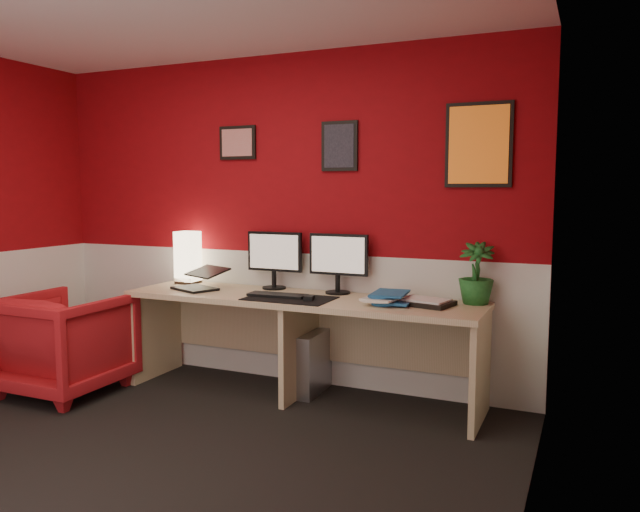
{
  "coord_description": "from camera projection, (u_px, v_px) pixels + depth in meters",
  "views": [
    {
      "loc": [
        2.24,
        -2.49,
        1.49
      ],
      "look_at": [
        0.6,
        1.21,
        1.05
      ],
      "focal_mm": 34.7,
      "sensor_mm": 36.0,
      "label": 1
    }
  ],
  "objects": [
    {
      "name": "wainscot_right",
      "position": [
        517.0,
        438.0,
        2.46
      ],
      "size": [
        0.01,
        3.5,
        1.0
      ],
      "primitive_type": "cube",
      "color": "silver",
      "rests_on": "ground"
    },
    {
      "name": "monitor_left",
      "position": [
        274.0,
        251.0,
        4.69
      ],
      "size": [
        0.45,
        0.06,
        0.58
      ],
      "primitive_type": "cube",
      "color": "black",
      "rests_on": "desk"
    },
    {
      "name": "mouse",
      "position": [
        309.0,
        298.0,
        4.21
      ],
      "size": [
        0.08,
        0.11,
        0.03
      ],
      "primitive_type": "cube",
      "rotation": [
        0.0,
        0.0,
        0.23
      ],
      "color": "black",
      "rests_on": "desk_mat"
    },
    {
      "name": "monitor_right",
      "position": [
        338.0,
        254.0,
        4.48
      ],
      "size": [
        0.45,
        0.06,
        0.58
      ],
      "primitive_type": "cube",
      "color": "black",
      "rests_on": "desk"
    },
    {
      "name": "art_right",
      "position": [
        479.0,
        145.0,
        4.1
      ],
      "size": [
        0.44,
        0.02,
        0.56
      ],
      "primitive_type": "cube",
      "color": "orange",
      "rests_on": "wall_back"
    },
    {
      "name": "wall_back",
      "position": [
        278.0,
        220.0,
        4.78
      ],
      "size": [
        4.0,
        0.01,
        2.5
      ],
      "primitive_type": "cube",
      "color": "maroon",
      "rests_on": "ground"
    },
    {
      "name": "potted_plant",
      "position": [
        476.0,
        273.0,
        4.08
      ],
      "size": [
        0.26,
        0.26,
        0.41
      ],
      "primitive_type": "imported",
      "rotation": [
        0.0,
        0.0,
        0.13
      ],
      "color": "#19591E",
      "rests_on": "desk"
    },
    {
      "name": "art_center",
      "position": [
        340.0,
        146.0,
        4.5
      ],
      "size": [
        0.28,
        0.02,
        0.36
      ],
      "primitive_type": "cube",
      "color": "black",
      "rests_on": "wall_back"
    },
    {
      "name": "zen_tray",
      "position": [
        425.0,
        303.0,
        4.06
      ],
      "size": [
        0.4,
        0.32,
        0.03
      ],
      "primitive_type": "cube",
      "rotation": [
        0.0,
        0.0,
        -0.23
      ],
      "color": "black",
      "rests_on": "desk"
    },
    {
      "name": "desk",
      "position": [
        300.0,
        347.0,
        4.42
      ],
      "size": [
        2.6,
        0.65,
        0.73
      ],
      "primitive_type": "cube",
      "color": "tan",
      "rests_on": "ground"
    },
    {
      "name": "laptop",
      "position": [
        194.0,
        275.0,
        4.66
      ],
      "size": [
        0.39,
        0.34,
        0.22
      ],
      "primitive_type": "cube",
      "rotation": [
        0.0,
        0.0,
        -0.4
      ],
      "color": "black",
      "rests_on": "desk"
    },
    {
      "name": "book_top",
      "position": [
        373.0,
        293.0,
        4.14
      ],
      "size": [
        0.25,
        0.32,
        0.03
      ],
      "primitive_type": "imported",
      "rotation": [
        0.0,
        0.0,
        0.08
      ],
      "color": "#21609B",
      "rests_on": "book_middle"
    },
    {
      "name": "armchair",
      "position": [
        64.0,
        343.0,
        4.52
      ],
      "size": [
        0.79,
        0.81,
        0.74
      ],
      "primitive_type": "imported",
      "rotation": [
        0.0,
        0.0,
        3.15
      ],
      "color": "#B2151B",
      "rests_on": "ground"
    },
    {
      "name": "art_left",
      "position": [
        238.0,
        143.0,
        4.84
      ],
      "size": [
        0.32,
        0.02,
        0.26
      ],
      "primitive_type": "cube",
      "color": "red",
      "rests_on": "wall_back"
    },
    {
      "name": "shoji_lamp",
      "position": [
        188.0,
        259.0,
        4.98
      ],
      "size": [
        0.16,
        0.16,
        0.4
      ],
      "primitive_type": "cube",
      "color": "#FFE5B2",
      "rests_on": "desk"
    },
    {
      "name": "ground",
      "position": [
        127.0,
        467.0,
        3.32
      ],
      "size": [
        4.0,
        3.5,
        0.01
      ],
      "primitive_type": "cube",
      "color": "black",
      "rests_on": "ground"
    },
    {
      "name": "book_middle",
      "position": [
        369.0,
        297.0,
        4.14
      ],
      "size": [
        0.26,
        0.32,
        0.02
      ],
      "primitive_type": "imported",
      "rotation": [
        0.0,
        0.0,
        -0.15
      ],
      "color": "silver",
      "rests_on": "book_bottom"
    },
    {
      "name": "wainscot_back",
      "position": [
        278.0,
        315.0,
        4.85
      ],
      "size": [
        4.0,
        0.01,
        1.0
      ],
      "primitive_type": "cube",
      "color": "silver",
      "rests_on": "ground"
    },
    {
      "name": "pc_tower",
      "position": [
        309.0,
        362.0,
        4.54
      ],
      "size": [
        0.21,
        0.46,
        0.45
      ],
      "primitive_type": "cube",
      "rotation": [
        0.0,
        0.0,
        0.03
      ],
      "color": "#99999E",
      "rests_on": "ground"
    },
    {
      "name": "keyboard",
      "position": [
        277.0,
        295.0,
        4.36
      ],
      "size": [
        0.43,
        0.16,
        0.02
      ],
      "primitive_type": "cube",
      "rotation": [
        0.0,
        0.0,
        0.05
      ],
      "color": "black",
      "rests_on": "desk_mat"
    },
    {
      "name": "book_bottom",
      "position": [
        378.0,
        300.0,
        4.15
      ],
      "size": [
        0.25,
        0.33,
        0.03
      ],
      "primitive_type": "imported",
      "rotation": [
        0.0,
        0.0,
        0.05
      ],
      "color": "#21609B",
      "rests_on": "desk"
    },
    {
      "name": "desk_mat",
      "position": [
        290.0,
        298.0,
        4.29
      ],
      "size": [
        0.6,
        0.38,
        0.01
      ],
      "primitive_type": "cube",
      "color": "black",
      "rests_on": "desk"
    },
    {
      "name": "wall_right",
      "position": [
        525.0,
        251.0,
        2.38
      ],
      "size": [
        0.01,
        3.5,
        2.5
      ],
      "primitive_type": "cube",
      "color": "maroon",
      "rests_on": "ground"
    }
  ]
}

